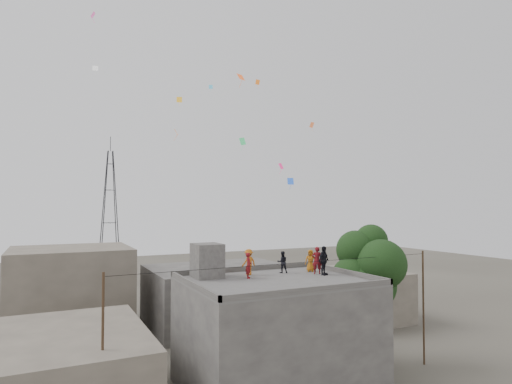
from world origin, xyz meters
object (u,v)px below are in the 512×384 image
stair_head_box (207,261)px  transmission_tower (110,216)px  person_red_adult (317,260)px  person_dark_adult (324,261)px  tree (369,270)px

stair_head_box → transmission_tower: bearing=91.2°
transmission_tower → person_red_adult: transmission_tower is taller
stair_head_box → transmission_tower: size_ratio=0.10×
transmission_tower → person_red_adult: bearing=-79.3°
stair_head_box → person_red_adult: stair_head_box is taller
transmission_tower → person_dark_adult: transmission_tower is taller
tree → transmission_tower: (-11.37, 39.40, 2.97)m
stair_head_box → person_dark_adult: stair_head_box is taller
person_red_adult → transmission_tower: bearing=-49.2°
tree → person_red_adult: tree is taller
transmission_tower → person_red_adult: (7.40, -39.17, -2.12)m
person_dark_adult → tree: bearing=-20.6°
stair_head_box → tree: 10.80m
person_dark_adult → stair_head_box: bearing=136.6°
person_red_adult → tree: bearing=-153.3°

